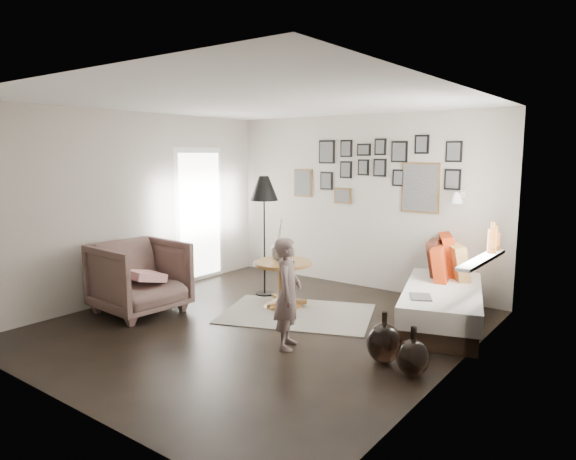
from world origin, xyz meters
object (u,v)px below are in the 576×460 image
Objects in this scene: vase at (279,248)px; magazine_basket at (114,294)px; armchair at (140,277)px; pedestal_table at (283,286)px; demijohn_small at (413,358)px; child at (288,293)px; demijohn_large at (384,343)px; daybed at (445,299)px; floor_lamp at (264,193)px.

vase is 1.34× the size of magazine_basket.
vase is 2.26m from magazine_basket.
vase reaches higher than armchair.
armchair is at bearing -134.49° from pedestal_table.
demijohn_small is (2.36, -1.04, -0.60)m from vase.
demijohn_small is 0.40× the size of child.
demijohn_large is at bearing -102.33° from child.
magazine_basket is 3.68m from demijohn_large.
vase is at bearing 156.13° from demijohn_small.
demijohn_large reaches higher than magazine_basket.
armchair is at bearing -166.67° from daybed.
pedestal_table is 0.66× the size of child.
floor_lamp is at bearing 20.58° from child.
pedestal_table is 2.50m from demijohn_small.
magazine_basket is 2.70m from child.
demijohn_small is at bearing 5.60° from magazine_basket.
magazine_basket is at bearing 70.33° from child.
demijohn_large is at bearing -25.10° from pedestal_table.
child reaches higher than magazine_basket.
daybed is 1.54m from demijohn_large.
magazine_basket is at bearing -140.53° from pedestal_table.
floor_lamp reaches higher than child.
demijohn_small is at bearing -81.68° from armchair.
child reaches higher than daybed.
magazine_basket is (-3.70, -2.04, -0.10)m from daybed.
daybed is at bearing -56.19° from child.
daybed is 2.12× the size of armchair.
daybed is 1.84× the size of child.
floor_lamp is (-0.54, 0.28, 1.20)m from pedestal_table.
vase is 0.55× the size of armchair.
armchair reaches higher than demijohn_small.
child is at bearing -137.95° from daybed.
daybed is 5.19× the size of magazine_basket.
demijohn_small reaches higher than magazine_basket.
daybed is at bearing 16.46° from vase.
daybed is at bearing 7.94° from floor_lamp.
pedestal_table is at bearing 155.81° from demijohn_small.
daybed is at bearing 88.16° from demijohn_large.
vase is (-0.08, 0.02, 0.50)m from pedestal_table.
daybed is at bearing 28.94° from magazine_basket.
pedestal_table is 2.23m from magazine_basket.
floor_lamp reaches higher than magazine_basket.
magazine_basket is at bearing -172.01° from demijohn_large.
child is at bearing -175.10° from demijohn_small.
vase reaches higher than daybed.
vase is at bearing -29.09° from floor_lamp.
daybed is at bearing 100.31° from demijohn_small.
child is (-1.04, -1.77, 0.28)m from daybed.
pedestal_table is 1.40× the size of vase.
floor_lamp is at bearing 152.93° from pedestal_table.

